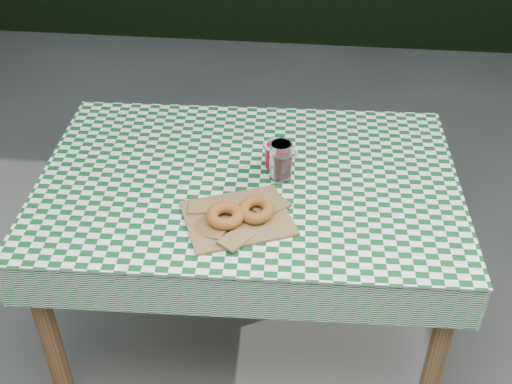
% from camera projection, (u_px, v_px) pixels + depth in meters
% --- Properties ---
extents(ground, '(60.00, 60.00, 0.00)m').
position_uv_depth(ground, '(204.00, 371.00, 2.33)').
color(ground, '#494945').
rests_on(ground, ground).
extents(table, '(1.32, 0.91, 0.75)m').
position_uv_depth(table, '(249.00, 266.00, 2.23)').
color(table, brown).
rests_on(table, ground).
extents(tablecloth, '(1.34, 0.93, 0.01)m').
position_uv_depth(tablecloth, '(248.00, 179.00, 2.00)').
color(tablecloth, '#0B471C').
rests_on(tablecloth, table).
extents(paper_bag, '(0.36, 0.33, 0.02)m').
position_uv_depth(paper_bag, '(238.00, 218.00, 1.83)').
color(paper_bag, brown).
rests_on(paper_bag, tablecloth).
extents(bagel_front, '(0.11, 0.11, 0.03)m').
position_uv_depth(bagel_front, '(225.00, 216.00, 1.80)').
color(bagel_front, '#9B5B20').
rests_on(bagel_front, paper_bag).
extents(bagel_back, '(0.14, 0.14, 0.03)m').
position_uv_depth(bagel_back, '(256.00, 210.00, 1.82)').
color(bagel_back, brown).
rests_on(bagel_back, paper_bag).
extents(coffee_mug, '(0.18, 0.18, 0.08)m').
position_uv_depth(coffee_mug, '(276.00, 155.00, 2.02)').
color(coffee_mug, maroon).
rests_on(coffee_mug, tablecloth).
extents(drinking_glass, '(0.08, 0.08, 0.13)m').
position_uv_depth(drinking_glass, '(281.00, 161.00, 1.96)').
color(drinking_glass, white).
rests_on(drinking_glass, tablecloth).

